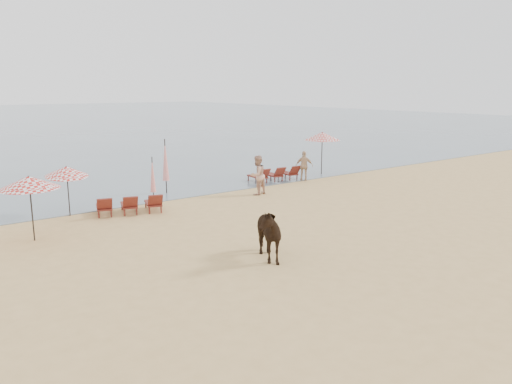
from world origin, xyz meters
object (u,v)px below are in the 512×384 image
cow (264,232)px  beachgoer_right_b (304,166)px  umbrella_open_left_b (67,171)px  umbrella_closed_left (153,175)px  umbrella_closed_right (165,160)px  lounger_cluster_right (275,174)px  umbrella_open_right (322,136)px  lounger_cluster_left (129,204)px  umbrella_open_left_a (29,182)px  beachgoer_right_a (257,175)px

cow → beachgoer_right_b: size_ratio=1.19×
umbrella_open_left_b → umbrella_closed_left: 3.68m
umbrella_closed_right → umbrella_open_left_b: bearing=-163.2°
lounger_cluster_right → beachgoer_right_b: beachgoer_right_b is taller
beachgoer_right_b → cow: bearing=82.0°
umbrella_open_right → umbrella_closed_right: size_ratio=0.95×
umbrella_open_right → umbrella_open_left_b: bearing=171.2°
umbrella_open_left_b → cow: size_ratio=1.07×
lounger_cluster_left → lounger_cluster_right: (9.18, 2.00, 0.01)m
umbrella_open_right → beachgoer_right_b: bearing=-170.8°
umbrella_open_left_b → umbrella_closed_right: bearing=27.5°
umbrella_open_right → umbrella_closed_right: (-9.69, 0.63, -0.63)m
lounger_cluster_left → umbrella_open_left_b: umbrella_open_left_b is taller
umbrella_open_left_a → cow: (4.99, -6.03, -1.15)m
umbrella_open_right → beachgoer_right_b: umbrella_open_right is taller
cow → umbrella_open_right: bearing=58.6°
umbrella_open_left_a → umbrella_open_right: (16.67, 3.51, 0.27)m
umbrella_closed_left → umbrella_closed_right: size_ratio=0.78×
umbrella_open_left_b → cow: umbrella_open_left_b is taller
umbrella_closed_left → beachgoer_right_b: umbrella_closed_left is taller
umbrella_open_left_a → umbrella_open_left_b: (1.96, 2.63, -0.18)m
lounger_cluster_left → lounger_cluster_right: lounger_cluster_right is taller
umbrella_open_left_b → umbrella_open_right: (14.71, 0.89, 0.45)m
umbrella_open_left_b → umbrella_closed_left: umbrella_open_left_b is taller
umbrella_closed_left → beachgoer_right_b: bearing=0.0°
lounger_cluster_right → beachgoer_right_a: beachgoer_right_a is taller
umbrella_open_left_b → umbrella_closed_right: (5.02, 1.52, -0.17)m
lounger_cluster_left → lounger_cluster_right: bearing=29.5°
umbrella_open_left_a → umbrella_closed_left: umbrella_open_left_a is taller
beachgoer_right_b → umbrella_closed_left: bearing=39.7°
umbrella_open_right → umbrella_closed_right: umbrella_closed_right is taller
umbrella_open_left_a → beachgoer_right_b: size_ratio=1.35×
umbrella_open_right → cow: umbrella_open_right is taller
umbrella_closed_left → cow: 8.74m
beachgoer_right_a → lounger_cluster_left: bearing=-14.4°
umbrella_closed_right → umbrella_open_right: bearing=-3.7°
lounger_cluster_right → umbrella_open_left_b: umbrella_open_left_b is taller
cow → umbrella_open_left_b: bearing=128.7°
umbrella_closed_left → cow: bearing=-94.0°
umbrella_open_left_a → beachgoer_right_b: umbrella_open_left_a is taller
beachgoer_right_b → umbrella_open_right: bearing=-118.8°
umbrella_open_right → umbrella_closed_right: bearing=164.0°
lounger_cluster_right → umbrella_closed_left: bearing=-168.1°
umbrella_open_left_b → beachgoer_right_b: bearing=10.9°
beachgoer_right_a → beachgoer_right_b: bearing=-175.1°
lounger_cluster_right → umbrella_closed_right: 6.36m
umbrella_open_right → beachgoer_right_a: size_ratio=1.33×
umbrella_open_left_a → umbrella_closed_right: umbrella_closed_right is taller
cow → umbrella_closed_right: bearing=98.3°
umbrella_open_left_a → umbrella_open_left_b: umbrella_open_left_a is taller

